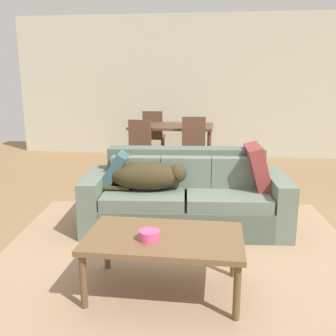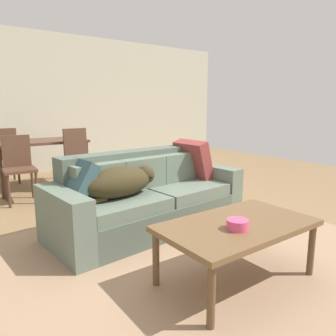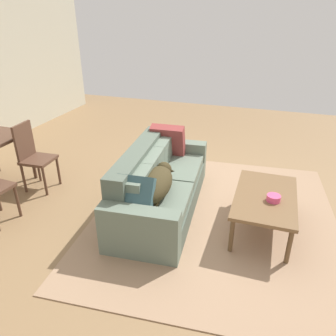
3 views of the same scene
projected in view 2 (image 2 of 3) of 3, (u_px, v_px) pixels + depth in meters
name	position (u px, v px, depth m)	size (l,w,h in m)	color
ground_plane	(180.00, 227.00, 3.49)	(10.00, 10.00, 0.00)	olive
back_partition	(58.00, 104.00, 6.42)	(8.00, 0.12, 2.70)	beige
area_rug	(191.00, 251.00, 2.90)	(3.28, 2.95, 0.01)	#A07E60
couch	(147.00, 199.00, 3.44)	(2.17, 1.03, 0.82)	#4F5B4E
dog_on_left_cushion	(120.00, 182.00, 3.08)	(0.92, 0.42, 0.29)	#372E19
throw_pillow_by_left_arm	(77.00, 182.00, 2.93)	(0.11, 0.40, 0.40)	#335258
throw_pillow_by_right_arm	(193.00, 160.00, 3.90)	(0.14, 0.48, 0.48)	brown
coffee_table	(237.00, 229.00, 2.34)	(1.15, 0.68, 0.46)	brown
bowl_on_coffee_table	(237.00, 224.00, 2.21)	(0.15, 0.15, 0.07)	#EA4C7F
dining_table	(40.00, 145.00, 5.06)	(1.36, 0.82, 0.77)	brown
dining_chair_near_left	(19.00, 165.00, 4.35)	(0.43, 0.43, 0.91)	brown
dining_chair_near_right	(79.00, 158.00, 4.85)	(0.42, 0.42, 0.97)	brown
dining_chair_far_left	(5.00, 154.00, 5.34)	(0.42, 0.42, 0.94)	brown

